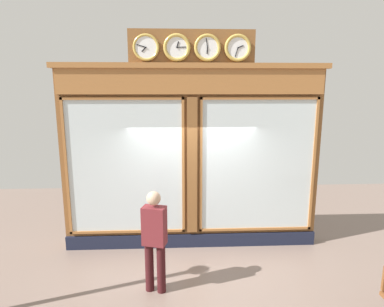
{
  "coord_description": "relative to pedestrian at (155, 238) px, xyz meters",
  "views": [
    {
      "loc": [
        0.29,
        6.25,
        3.24
      ],
      "look_at": [
        0.0,
        0.0,
        1.98
      ],
      "focal_mm": 30.34,
      "sensor_mm": 36.0,
      "label": 1
    }
  ],
  "objects": [
    {
      "name": "shop_facade",
      "position": [
        -0.66,
        -1.61,
        0.97
      ],
      "size": [
        5.24,
        0.42,
        4.31
      ],
      "color": "brown",
      "rests_on": "ground_plane"
    },
    {
      "name": "pedestrian",
      "position": [
        0.0,
        0.0,
        0.0
      ],
      "size": [
        0.41,
        0.31,
        1.69
      ],
      "color": "#3A1316",
      "rests_on": "ground_plane"
    }
  ]
}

